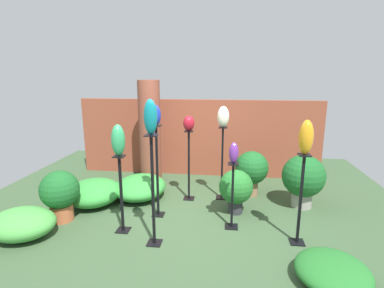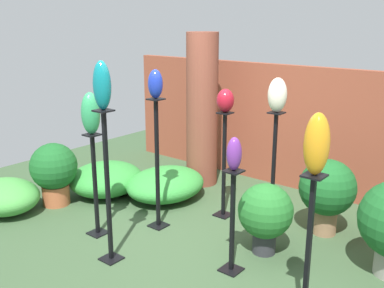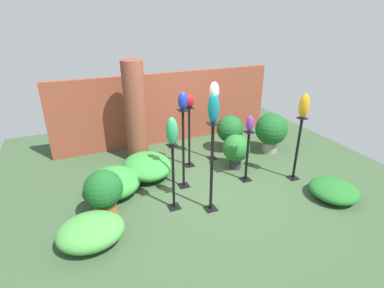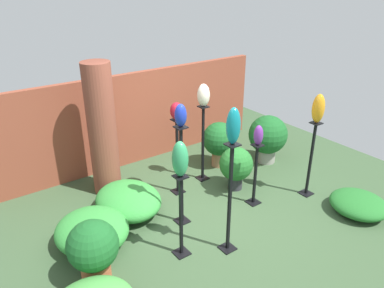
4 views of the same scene
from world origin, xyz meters
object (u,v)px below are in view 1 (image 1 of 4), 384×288
(pedestal_jade, at_px, (121,197))
(art_vase_ivory, at_px, (223,117))
(pedestal_amber, at_px, (300,204))
(potted_plant_near_pillar, at_px, (236,188))
(pedestal_violet, at_px, (232,199))
(art_vase_jade, at_px, (118,140))
(art_vase_teal, at_px, (151,117))
(potted_plant_mid_right, at_px, (303,178))
(pedestal_teal, at_px, (153,195))
(potted_plant_walkway_edge, at_px, (252,169))
(art_vase_ruby, at_px, (189,123))
(brick_pillar, at_px, (150,133))
(pedestal_ivory, at_px, (222,166))
(pedestal_ruby, at_px, (189,168))
(art_vase_amber, at_px, (306,137))
(potted_plant_mid_left, at_px, (60,193))
(art_vase_cobalt, at_px, (156,115))
(pedestal_cobalt, at_px, (157,175))
(art_vase_violet, at_px, (234,153))

(pedestal_jade, relative_size, art_vase_ivory, 3.09)
(pedestal_amber, xyz_separation_m, potted_plant_near_pillar, (-0.86, 0.85, -0.15))
(pedestal_violet, xyz_separation_m, pedestal_amber, (0.93, -0.33, 0.12))
(art_vase_jade, height_order, potted_plant_near_pillar, art_vase_jade)
(art_vase_teal, height_order, potted_plant_mid_right, art_vase_teal)
(pedestal_teal, height_order, art_vase_ivory, art_vase_ivory)
(art_vase_ivory, distance_m, potted_plant_walkway_edge, 1.22)
(pedestal_violet, bearing_deg, potted_plant_walkway_edge, 74.31)
(art_vase_jade, bearing_deg, pedestal_violet, 11.00)
(art_vase_ruby, height_order, potted_plant_near_pillar, art_vase_ruby)
(pedestal_teal, relative_size, pedestal_amber, 1.21)
(brick_pillar, distance_m, art_vase_teal, 2.57)
(pedestal_ivory, relative_size, art_vase_ivory, 3.62)
(brick_pillar, distance_m, pedestal_ruby, 1.32)
(pedestal_jade, distance_m, art_vase_amber, 2.76)
(potted_plant_mid_left, bearing_deg, pedestal_ruby, 29.87)
(brick_pillar, bearing_deg, potted_plant_near_pillar, -34.56)
(pedestal_amber, xyz_separation_m, art_vase_cobalt, (-2.17, 0.60, 1.11))
(brick_pillar, distance_m, potted_plant_walkway_edge, 2.26)
(art_vase_cobalt, xyz_separation_m, potted_plant_mid_right, (2.50, 0.67, -1.17))
(art_vase_cobalt, bearing_deg, pedestal_cobalt, -176.42)
(pedestal_ruby, distance_m, art_vase_amber, 2.38)
(art_vase_teal, relative_size, art_vase_cobalt, 1.44)
(potted_plant_walkway_edge, relative_size, potted_plant_mid_right, 0.93)
(art_vase_teal, height_order, art_vase_cobalt, art_vase_teal)
(pedestal_amber, bearing_deg, brick_pillar, 141.88)
(art_vase_teal, height_order, art_vase_amber, art_vase_teal)
(pedestal_jade, distance_m, pedestal_ruby, 1.57)
(pedestal_cobalt, height_order, potted_plant_mid_right, pedestal_cobalt)
(potted_plant_walkway_edge, height_order, potted_plant_mid_left, potted_plant_walkway_edge)
(pedestal_ivory, relative_size, pedestal_cobalt, 0.90)
(pedestal_teal, distance_m, art_vase_ivory, 2.13)
(pedestal_teal, bearing_deg, art_vase_jade, 152.94)
(art_vase_teal, distance_m, art_vase_amber, 2.05)
(art_vase_jade, height_order, art_vase_cobalt, art_vase_cobalt)
(art_vase_ruby, distance_m, art_vase_violet, 1.32)
(pedestal_ruby, height_order, pedestal_teal, pedestal_teal)
(pedestal_ivory, relative_size, art_vase_violet, 4.38)
(pedestal_ruby, relative_size, pedestal_amber, 1.02)
(art_vase_amber, bearing_deg, pedestal_ivory, 127.57)
(potted_plant_near_pillar, xyz_separation_m, potted_plant_mid_left, (-2.83, -0.63, 0.03))
(pedestal_ivory, distance_m, pedestal_violet, 1.15)
(potted_plant_near_pillar, bearing_deg, art_vase_cobalt, -168.93)
(pedestal_amber, height_order, art_vase_teal, art_vase_teal)
(pedestal_jade, bearing_deg, pedestal_ruby, 57.77)
(art_vase_violet, distance_m, art_vase_amber, 1.04)
(potted_plant_mid_left, bearing_deg, art_vase_ruby, 29.87)
(brick_pillar, relative_size, art_vase_teal, 4.83)
(art_vase_ivory, height_order, art_vase_amber, art_vase_ivory)
(pedestal_jade, xyz_separation_m, pedestal_violet, (1.65, 0.32, -0.07))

